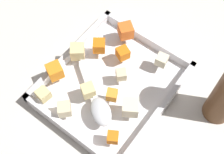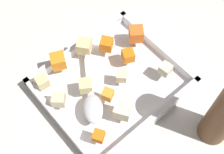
% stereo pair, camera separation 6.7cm
% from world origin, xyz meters
% --- Properties ---
extents(ground_plane, '(4.00, 4.00, 0.00)m').
position_xyz_m(ground_plane, '(0.00, 0.00, 0.00)').
color(ground_plane, beige).
extents(baking_dish, '(0.30, 0.26, 0.04)m').
position_xyz_m(baking_dish, '(0.01, 0.01, 0.01)').
color(baking_dish, silver).
rests_on(baking_dish, ground_plane).
extents(carrot_chunk_front_center, '(0.03, 0.03, 0.02)m').
position_xyz_m(carrot_chunk_front_center, '(-0.10, -0.07, 0.05)').
color(carrot_chunk_front_center, orange).
rests_on(carrot_chunk_front_center, baking_dish).
extents(carrot_chunk_corner_sw, '(0.03, 0.03, 0.03)m').
position_xyz_m(carrot_chunk_corner_sw, '(0.07, 0.03, 0.05)').
color(carrot_chunk_corner_sw, orange).
rests_on(carrot_chunk_corner_sw, baking_dish).
extents(carrot_chunk_near_left, '(0.04, 0.04, 0.03)m').
position_xyz_m(carrot_chunk_near_left, '(0.05, 0.09, 0.05)').
color(carrot_chunk_near_left, orange).
rests_on(carrot_chunk_near_left, baking_dish).
extents(carrot_chunk_far_left, '(0.05, 0.05, 0.03)m').
position_xyz_m(carrot_chunk_far_left, '(0.12, 0.06, 0.06)').
color(carrot_chunk_far_left, orange).
rests_on(carrot_chunk_far_left, baking_dish).
extents(carrot_chunk_under_handle, '(0.04, 0.04, 0.03)m').
position_xyz_m(carrot_chunk_under_handle, '(-0.06, 0.12, 0.06)').
color(carrot_chunk_under_handle, orange).
rests_on(carrot_chunk_under_handle, baking_dish).
extents(carrot_chunk_far_right, '(0.03, 0.03, 0.02)m').
position_xyz_m(carrot_chunk_far_right, '(-0.03, -0.01, 0.05)').
color(carrot_chunk_far_right, orange).
rests_on(carrot_chunk_far_right, baking_dish).
extents(potato_chunk_near_right, '(0.04, 0.04, 0.03)m').
position_xyz_m(potato_chunk_near_right, '(-0.05, 0.03, 0.05)').
color(potato_chunk_near_right, '#E0CC89').
rests_on(potato_chunk_near_right, baking_dish).
extents(potato_chunk_center, '(0.04, 0.04, 0.03)m').
position_xyz_m(potato_chunk_center, '(-0.11, 0.04, 0.05)').
color(potato_chunk_center, beige).
rests_on(potato_chunk_center, baking_dish).
extents(potato_chunk_rim_edge, '(0.04, 0.04, 0.03)m').
position_xyz_m(potato_chunk_rim_edge, '(0.01, 0.11, 0.06)').
color(potato_chunk_rim_edge, '#E0CC89').
rests_on(potato_chunk_rim_edge, baking_dish).
extents(potato_chunk_mid_right, '(0.05, 0.05, 0.03)m').
position_xyz_m(potato_chunk_mid_right, '(-0.03, -0.06, 0.06)').
color(potato_chunk_mid_right, beige).
rests_on(potato_chunk_mid_right, baking_dish).
extents(potato_chunk_corner_ne, '(0.03, 0.03, 0.02)m').
position_xyz_m(potato_chunk_corner_ne, '(0.11, -0.05, 0.05)').
color(potato_chunk_corner_ne, beige).
rests_on(potato_chunk_corner_ne, baking_dish).
extents(potato_chunk_heap_top, '(0.03, 0.03, 0.02)m').
position_xyz_m(potato_chunk_heap_top, '(0.02, -0.00, 0.05)').
color(potato_chunk_heap_top, beige).
rests_on(potato_chunk_heap_top, baking_dish).
extents(potato_chunk_near_spoon, '(0.03, 0.03, 0.03)m').
position_xyz_m(potato_chunk_near_spoon, '(-0.12, 0.10, 0.05)').
color(potato_chunk_near_spoon, '#E0CC89').
rests_on(potato_chunk_near_spoon, baking_dish).
extents(serving_spoon, '(0.14, 0.20, 0.02)m').
position_xyz_m(serving_spoon, '(-0.07, -0.01, 0.05)').
color(serving_spoon, silver).
rests_on(serving_spoon, baking_dish).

